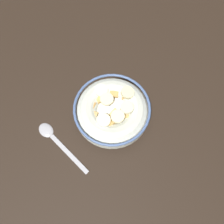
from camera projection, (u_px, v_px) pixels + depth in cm
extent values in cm
cube|color=black|center=(112.00, 118.00, 54.42)|extent=(110.22, 110.22, 2.00)
cylinder|color=beige|center=(112.00, 116.00, 53.20)|extent=(9.48, 9.48, 0.60)
torus|color=beige|center=(112.00, 112.00, 50.79)|extent=(17.23, 17.23, 5.76)
torus|color=#4C6699|center=(112.00, 108.00, 48.38)|extent=(17.31, 17.31, 0.60)
cylinder|color=white|center=(112.00, 110.00, 49.67)|extent=(13.77, 13.77, 0.40)
cube|color=#AD7F42|center=(136.00, 118.00, 48.13)|extent=(2.57, 2.60, 0.99)
cube|color=#B78947|center=(106.00, 88.00, 50.97)|extent=(2.70, 2.68, 1.04)
cube|color=tan|center=(92.00, 115.00, 48.52)|extent=(2.80, 2.80, 0.96)
cube|color=#AD7F42|center=(90.00, 105.00, 49.19)|extent=(2.87, 2.85, 1.15)
cube|color=#B78947|center=(130.00, 124.00, 47.89)|extent=(2.56, 2.53, 1.00)
cube|color=tan|center=(98.00, 128.00, 47.30)|extent=(2.60, 2.53, 1.18)
cube|color=tan|center=(117.00, 113.00, 48.65)|extent=(2.57, 2.56, 0.95)
cube|color=tan|center=(101.00, 98.00, 49.84)|extent=(2.24, 2.33, 1.16)
cube|color=tan|center=(126.00, 95.00, 50.39)|extent=(2.62, 2.68, 1.18)
cube|color=tan|center=(114.00, 93.00, 50.33)|extent=(2.86, 2.86, 1.08)
cube|color=tan|center=(110.00, 122.00, 48.07)|extent=(2.38, 2.31, 1.08)
cube|color=tan|center=(125.00, 115.00, 48.67)|extent=(2.88, 2.86, 1.17)
cube|color=tan|center=(90.00, 123.00, 47.79)|extent=(2.83, 2.83, 1.01)
cylinder|color=beige|center=(107.00, 99.00, 48.92)|extent=(3.78, 3.76, 0.85)
cylinder|color=beige|center=(120.00, 115.00, 47.13)|extent=(4.25, 4.28, 1.10)
cylinder|color=#F4EABC|center=(104.00, 120.00, 47.00)|extent=(4.01, 3.98, 1.03)
cylinder|color=#F4EABC|center=(127.00, 107.00, 47.89)|extent=(4.23, 4.19, 1.09)
cylinder|color=#F9EFC6|center=(100.00, 91.00, 49.75)|extent=(3.15, 3.15, 1.19)
cylinder|color=beige|center=(128.00, 92.00, 49.03)|extent=(4.22, 4.26, 1.29)
ellipsoid|color=#A5A5AD|center=(46.00, 130.00, 51.87)|extent=(4.75, 4.05, 0.80)
cube|color=#A5A5AD|center=(69.00, 154.00, 50.07)|extent=(12.05, 4.41, 0.36)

